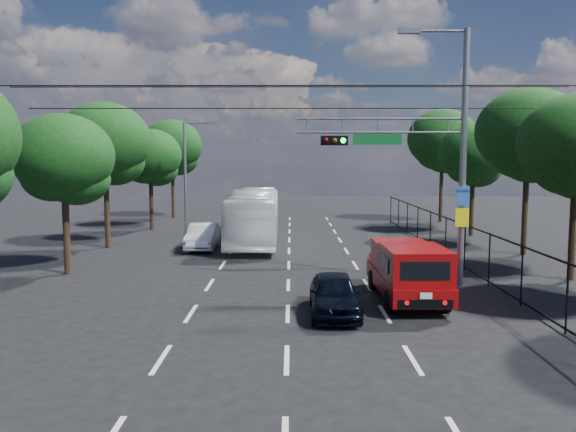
{
  "coord_description": "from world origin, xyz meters",
  "views": [
    {
      "loc": [
        0.1,
        -12.95,
        4.75
      ],
      "look_at": [
        -0.0,
        6.39,
        2.8
      ],
      "focal_mm": 35.0,
      "sensor_mm": 36.0,
      "label": 1
    }
  ],
  "objects_px": {
    "white_bus": "(254,216)",
    "white_van": "(203,236)",
    "red_pickup": "(407,270)",
    "navy_hatchback": "(334,294)",
    "signal_mast": "(431,146)"
  },
  "relations": [
    {
      "from": "red_pickup",
      "to": "white_bus",
      "type": "height_order",
      "value": "white_bus"
    },
    {
      "from": "signal_mast",
      "to": "navy_hatchback",
      "type": "relative_size",
      "value": 2.55
    },
    {
      "from": "red_pickup",
      "to": "white_van",
      "type": "bearing_deg",
      "value": 128.12
    },
    {
      "from": "white_bus",
      "to": "white_van",
      "type": "relative_size",
      "value": 2.68
    },
    {
      "from": "red_pickup",
      "to": "white_van",
      "type": "distance_m",
      "value": 13.97
    },
    {
      "from": "red_pickup",
      "to": "white_van",
      "type": "xyz_separation_m",
      "value": [
        -8.62,
        10.99,
        -0.38
      ]
    },
    {
      "from": "signal_mast",
      "to": "white_bus",
      "type": "height_order",
      "value": "signal_mast"
    },
    {
      "from": "navy_hatchback",
      "to": "white_van",
      "type": "relative_size",
      "value": 0.9
    },
    {
      "from": "red_pickup",
      "to": "white_bus",
      "type": "xyz_separation_m",
      "value": [
        -6.02,
        13.17,
        0.48
      ]
    },
    {
      "from": "signal_mast",
      "to": "red_pickup",
      "type": "bearing_deg",
      "value": -118.59
    },
    {
      "from": "signal_mast",
      "to": "white_van",
      "type": "xyz_separation_m",
      "value": [
        -9.88,
        8.67,
        -4.56
      ]
    },
    {
      "from": "red_pickup",
      "to": "navy_hatchback",
      "type": "xyz_separation_m",
      "value": [
        -2.59,
        -1.71,
        -0.42
      ]
    },
    {
      "from": "red_pickup",
      "to": "white_bus",
      "type": "bearing_deg",
      "value": 114.57
    },
    {
      "from": "navy_hatchback",
      "to": "white_van",
      "type": "height_order",
      "value": "white_van"
    },
    {
      "from": "red_pickup",
      "to": "white_bus",
      "type": "relative_size",
      "value": 0.49
    }
  ]
}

